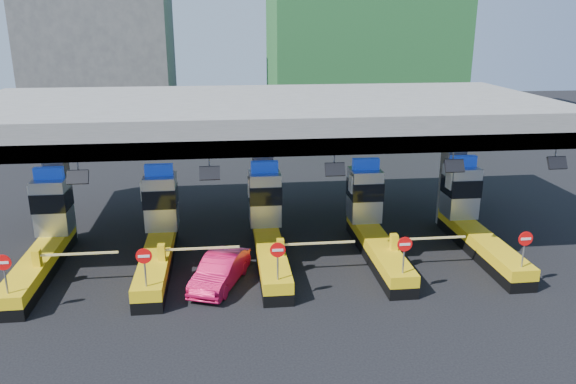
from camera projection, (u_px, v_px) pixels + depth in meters
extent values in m
plane|color=black|center=(268.00, 256.00, 26.43)|extent=(120.00, 120.00, 0.00)
cube|color=slate|center=(262.00, 114.00, 27.45)|extent=(28.00, 12.00, 1.50)
cube|color=#4C4C49|center=(272.00, 147.00, 22.15)|extent=(28.00, 0.60, 0.70)
cube|color=slate|center=(59.00, 189.00, 27.37)|extent=(1.00, 1.00, 5.50)
cube|color=slate|center=(263.00, 183.00, 28.48)|extent=(1.00, 1.00, 5.50)
cube|color=slate|center=(452.00, 176.00, 29.58)|extent=(1.00, 1.00, 5.50)
cylinder|color=slate|center=(78.00, 167.00, 21.50)|extent=(0.06, 0.06, 0.50)
cube|color=black|center=(78.00, 177.00, 21.41)|extent=(0.80, 0.38, 0.54)
cylinder|color=slate|center=(209.00, 163.00, 22.05)|extent=(0.06, 0.06, 0.50)
cube|color=black|center=(210.00, 173.00, 21.97)|extent=(0.80, 0.38, 0.54)
cylinder|color=slate|center=(334.00, 160.00, 22.61)|extent=(0.06, 0.06, 0.50)
cube|color=black|center=(335.00, 169.00, 22.52)|extent=(0.80, 0.38, 0.54)
cylinder|color=slate|center=(453.00, 156.00, 23.16)|extent=(0.06, 0.06, 0.50)
cube|color=black|center=(454.00, 166.00, 23.07)|extent=(0.80, 0.38, 0.54)
cylinder|color=slate|center=(556.00, 154.00, 23.66)|extent=(0.06, 0.06, 0.50)
cube|color=black|center=(557.00, 163.00, 23.57)|extent=(0.80, 0.38, 0.54)
cube|color=black|center=(40.00, 271.00, 24.30)|extent=(1.20, 8.00, 0.50)
cube|color=#E5B70C|center=(39.00, 260.00, 24.15)|extent=(1.20, 8.00, 0.50)
cube|color=#9EA3A8|center=(53.00, 205.00, 26.36)|extent=(1.50, 1.50, 2.60)
cube|color=black|center=(52.00, 200.00, 26.25)|extent=(1.56, 1.56, 0.90)
cube|color=#0C2DBF|center=(49.00, 173.00, 25.90)|extent=(1.30, 0.35, 0.55)
cube|color=white|center=(31.00, 194.00, 25.78)|extent=(0.06, 0.70, 0.90)
cylinder|color=slate|center=(5.00, 277.00, 20.47)|extent=(0.07, 0.07, 1.30)
cylinder|color=red|center=(3.00, 262.00, 20.27)|extent=(0.60, 0.04, 0.60)
cube|color=white|center=(2.00, 263.00, 20.24)|extent=(0.42, 0.02, 0.10)
cube|color=#E5B70C|center=(37.00, 258.00, 22.88)|extent=(0.30, 0.35, 0.70)
cube|color=white|center=(78.00, 254.00, 23.03)|extent=(3.20, 0.08, 0.08)
cube|color=black|center=(158.00, 265.00, 24.85)|extent=(1.20, 8.00, 0.50)
cube|color=#E5B70C|center=(157.00, 255.00, 24.71)|extent=(1.20, 8.00, 0.50)
cube|color=#9EA3A8|center=(161.00, 202.00, 26.91)|extent=(1.50, 1.50, 2.60)
cube|color=black|center=(161.00, 196.00, 26.81)|extent=(1.56, 1.56, 0.90)
cube|color=#0C2DBF|center=(159.00, 170.00, 26.45)|extent=(1.30, 0.35, 0.55)
cube|color=white|center=(142.00, 190.00, 26.34)|extent=(0.06, 0.70, 0.90)
cylinder|color=slate|center=(145.00, 270.00, 21.02)|extent=(0.07, 0.07, 1.30)
cylinder|color=red|center=(144.00, 256.00, 20.82)|extent=(0.60, 0.04, 0.60)
cube|color=white|center=(144.00, 256.00, 20.80)|extent=(0.42, 0.02, 0.10)
cube|color=#E5B70C|center=(162.00, 252.00, 23.43)|extent=(0.30, 0.35, 0.70)
cube|color=white|center=(201.00, 248.00, 23.58)|extent=(3.20, 0.08, 0.08)
cube|color=black|center=(270.00, 260.00, 25.41)|extent=(1.20, 8.00, 0.50)
cube|color=#E5B70C|center=(270.00, 249.00, 25.26)|extent=(1.20, 8.00, 0.50)
cube|color=#9EA3A8|center=(265.00, 198.00, 27.47)|extent=(1.50, 1.50, 2.60)
cube|color=black|center=(265.00, 192.00, 27.36)|extent=(1.56, 1.56, 0.90)
cube|color=#0C2DBF|center=(264.00, 167.00, 27.00)|extent=(1.30, 0.35, 0.55)
cube|color=white|center=(249.00, 187.00, 26.89)|extent=(0.06, 0.70, 0.90)
cylinder|color=slate|center=(278.00, 264.00, 21.58)|extent=(0.07, 0.07, 1.30)
cylinder|color=red|center=(278.00, 250.00, 21.37)|extent=(0.60, 0.04, 0.60)
cube|color=white|center=(278.00, 250.00, 21.35)|extent=(0.42, 0.02, 0.10)
cube|color=#E5B70C|center=(280.00, 247.00, 23.98)|extent=(0.30, 0.35, 0.70)
cube|color=white|center=(318.00, 243.00, 24.14)|extent=(3.20, 0.08, 0.08)
cube|color=black|center=(378.00, 255.00, 25.96)|extent=(1.20, 8.00, 0.50)
cube|color=#E5B70C|center=(378.00, 245.00, 25.81)|extent=(1.20, 8.00, 0.50)
cube|color=#9EA3A8|center=(365.00, 195.00, 28.02)|extent=(1.50, 1.50, 2.60)
cube|color=black|center=(365.00, 189.00, 27.91)|extent=(1.56, 1.56, 0.90)
cube|color=#0C2DBF|center=(366.00, 164.00, 27.56)|extent=(1.30, 0.35, 0.55)
cube|color=white|center=(351.00, 183.00, 27.44)|extent=(0.06, 0.70, 0.90)
cylinder|color=slate|center=(404.00, 258.00, 22.13)|extent=(0.07, 0.07, 1.30)
cylinder|color=red|center=(405.00, 244.00, 21.93)|extent=(0.60, 0.04, 0.60)
cube|color=white|center=(405.00, 244.00, 21.90)|extent=(0.42, 0.02, 0.10)
cube|color=#E5B70C|center=(394.00, 242.00, 24.54)|extent=(0.30, 0.35, 0.70)
cube|color=white|center=(430.00, 238.00, 24.69)|extent=(3.20, 0.08, 0.08)
cube|color=black|center=(481.00, 250.00, 26.51)|extent=(1.20, 8.00, 0.50)
cube|color=#E5B70C|center=(482.00, 240.00, 26.37)|extent=(1.20, 8.00, 0.50)
cube|color=#9EA3A8|center=(460.00, 191.00, 28.57)|extent=(1.50, 1.50, 2.60)
cube|color=black|center=(461.00, 186.00, 28.47)|extent=(1.56, 1.56, 0.90)
cube|color=#0C2DBF|center=(463.00, 161.00, 28.11)|extent=(1.30, 0.35, 0.55)
cube|color=white|center=(449.00, 180.00, 27.99)|extent=(0.06, 0.70, 0.90)
cylinder|color=slate|center=(523.00, 252.00, 22.68)|extent=(0.07, 0.07, 1.30)
cylinder|color=red|center=(526.00, 239.00, 22.48)|extent=(0.60, 0.04, 0.60)
cube|color=white|center=(526.00, 239.00, 22.46)|extent=(0.42, 0.02, 0.10)
cube|color=#E5B70C|center=(502.00, 237.00, 25.09)|extent=(0.30, 0.35, 0.70)
cube|color=white|center=(537.00, 233.00, 25.24)|extent=(3.20, 0.08, 0.08)
cube|color=#4C4C49|center=(100.00, 38.00, 56.45)|extent=(14.00, 10.00, 18.00)
imported|color=#C50F40|center=(220.00, 271.00, 23.33)|extent=(2.73, 4.22, 1.31)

